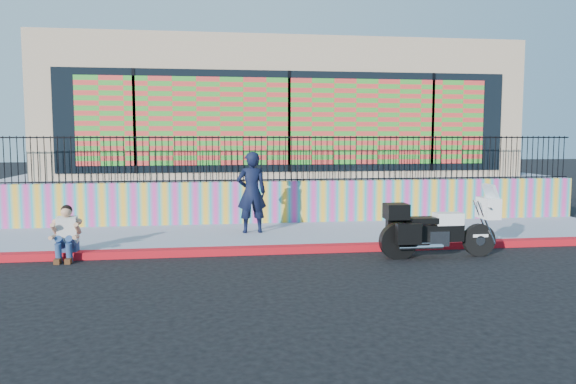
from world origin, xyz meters
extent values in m
plane|color=black|center=(0.00, 0.00, 0.00)|extent=(90.00, 90.00, 0.00)
cube|color=#AA0C21|center=(0.00, 0.00, 0.07)|extent=(16.00, 0.30, 0.15)
cube|color=#9097AD|center=(0.00, 1.65, 0.07)|extent=(16.00, 3.00, 0.15)
cube|color=#DB3998|center=(0.00, 3.25, 0.70)|extent=(16.00, 0.20, 1.10)
cube|color=#9097AD|center=(0.00, 8.35, 0.62)|extent=(16.00, 10.00, 1.25)
cube|color=tan|center=(0.00, 8.15, 3.25)|extent=(14.00, 8.00, 4.00)
cube|color=black|center=(0.00, 4.13, 2.85)|extent=(12.60, 0.04, 2.80)
cube|color=#E83B33|center=(0.00, 4.10, 2.85)|extent=(11.48, 0.02, 2.40)
cylinder|color=black|center=(3.19, -0.86, 0.33)|extent=(0.66, 0.14, 0.66)
cylinder|color=black|center=(1.48, -0.86, 0.33)|extent=(0.66, 0.14, 0.66)
cube|color=black|center=(2.34, -0.86, 0.50)|extent=(0.96, 0.28, 0.34)
cube|color=silver|center=(2.29, -0.86, 0.40)|extent=(0.40, 0.34, 0.30)
cube|color=white|center=(2.52, -0.86, 0.79)|extent=(0.55, 0.32, 0.24)
cube|color=black|center=(1.98, -0.86, 0.77)|extent=(0.55, 0.34, 0.12)
cube|color=white|center=(3.37, -0.86, 0.99)|extent=(0.30, 0.52, 0.42)
cube|color=silver|center=(3.41, -0.86, 1.31)|extent=(0.18, 0.46, 0.34)
cube|color=black|center=(1.43, -0.86, 0.96)|extent=(0.44, 0.42, 0.30)
cube|color=black|center=(1.58, -1.17, 0.55)|extent=(0.48, 0.18, 0.40)
cube|color=black|center=(1.58, -0.56, 0.55)|extent=(0.48, 0.18, 0.40)
cube|color=white|center=(3.19, -0.86, 0.43)|extent=(0.32, 0.16, 0.06)
imported|color=black|center=(-1.24, 1.75, 1.11)|extent=(0.74, 0.51, 1.93)
cube|color=navy|center=(-5.04, 0.08, 0.24)|extent=(0.36, 0.28, 0.18)
cube|color=silver|center=(-5.04, 0.04, 0.59)|extent=(0.38, 0.27, 0.54)
sphere|color=tan|center=(-5.04, 0.00, 0.95)|extent=(0.21, 0.21, 0.21)
cube|color=#472814|center=(-5.14, -0.36, 0.05)|extent=(0.11, 0.26, 0.10)
cube|color=#472814|center=(-4.94, -0.36, 0.05)|extent=(0.11, 0.26, 0.10)
camera|label=1|loc=(-2.24, -11.48, 2.43)|focal=35.00mm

